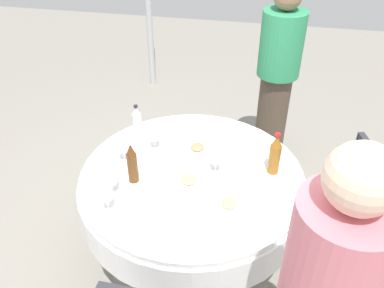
{
  "coord_description": "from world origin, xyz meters",
  "views": [
    {
      "loc": [
        -1.85,
        -0.37,
        2.31
      ],
      "look_at": [
        0.0,
        0.0,
        0.96
      ],
      "focal_mm": 37.62,
      "sensor_mm": 36.0,
      "label": 1
    }
  ],
  "objects": [
    {
      "name": "ground_plane",
      "position": [
        0.0,
        0.0,
        0.0
      ],
      "size": [
        10.0,
        10.0,
        0.0
      ],
      "primitive_type": "plane",
      "color": "gray"
    },
    {
      "name": "dining_table",
      "position": [
        0.0,
        0.0,
        0.59
      ],
      "size": [
        1.39,
        1.39,
        0.74
      ],
      "color": "white",
      "rests_on": "ground_plane"
    },
    {
      "name": "bottle_amber_inner",
      "position": [
        0.11,
        -0.48,
        0.87
      ],
      "size": [
        0.07,
        0.07,
        0.28
      ],
      "color": "#8C5619",
      "rests_on": "dining_table"
    },
    {
      "name": "bottle_brown_near",
      "position": [
        -0.14,
        0.33,
        0.87
      ],
      "size": [
        0.06,
        0.06,
        0.28
      ],
      "color": "#593314",
      "rests_on": "dining_table"
    },
    {
      "name": "bottle_clear_south",
      "position": [
        0.33,
        0.44,
        0.85
      ],
      "size": [
        0.06,
        0.06,
        0.24
      ],
      "color": "silver",
      "rests_on": "dining_table"
    },
    {
      "name": "wine_glass_far",
      "position": [
        0.05,
        -0.14,
        0.84
      ],
      "size": [
        0.07,
        0.07,
        0.15
      ],
      "color": "white",
      "rests_on": "dining_table"
    },
    {
      "name": "wine_glass_right",
      "position": [
        0.2,
        0.29,
        0.84
      ],
      "size": [
        0.07,
        0.07,
        0.14
      ],
      "color": "white",
      "rests_on": "dining_table"
    },
    {
      "name": "wine_glass_west",
      "position": [
        -0.25,
        0.41,
        0.84
      ],
      "size": [
        0.06,
        0.06,
        0.15
      ],
      "color": "white",
      "rests_on": "dining_table"
    },
    {
      "name": "wine_glass_north",
      "position": [
        0.04,
        0.45,
        0.84
      ],
      "size": [
        0.07,
        0.07,
        0.14
      ],
      "color": "white",
      "rests_on": "dining_table"
    },
    {
      "name": "wine_glass_front",
      "position": [
        -0.4,
        0.39,
        0.85
      ],
      "size": [
        0.06,
        0.06,
        0.15
      ],
      "color": "white",
      "rests_on": "dining_table"
    },
    {
      "name": "plate_front",
      "position": [
        -0.39,
        0.01,
        0.75
      ],
      "size": [
        0.25,
        0.25,
        0.02
      ],
      "color": "white",
      "rests_on": "dining_table"
    },
    {
      "name": "plate_east",
      "position": [
        0.23,
        0.01,
        0.75
      ],
      "size": [
        0.22,
        0.22,
        0.04
      ],
      "color": "white",
      "rests_on": "dining_table"
    },
    {
      "name": "plate_rear",
      "position": [
        -0.1,
        -0.0,
        0.75
      ],
      "size": [
        0.22,
        0.22,
        0.04
      ],
      "color": "white",
      "rests_on": "dining_table"
    },
    {
      "name": "plate_outer",
      "position": [
        -0.24,
        -0.26,
        0.75
      ],
      "size": [
        0.21,
        0.21,
        0.04
      ],
      "color": "white",
      "rests_on": "dining_table"
    },
    {
      "name": "fork_near",
      "position": [
        0.02,
        0.24,
        0.74
      ],
      "size": [
        0.18,
        0.06,
        0.0
      ],
      "primitive_type": "cube",
      "rotation": [
        0.0,
        0.0,
        6.04
      ],
      "color": "silver",
      "rests_on": "dining_table"
    },
    {
      "name": "spoon_south",
      "position": [
        0.32,
        -0.4,
        0.74
      ],
      "size": [
        0.03,
        0.18,
        0.0
      ],
      "primitive_type": "cube",
      "rotation": [
        0.0,
        0.0,
        4.65
      ],
      "color": "silver",
      "rests_on": "dining_table"
    },
    {
      "name": "fork_far",
      "position": [
        0.55,
        0.01,
        0.74
      ],
      "size": [
        0.11,
        0.16,
        0.0
      ],
      "primitive_type": "cube",
      "rotation": [
        0.0,
        0.0,
        1.0
      ],
      "color": "silver",
      "rests_on": "dining_table"
    },
    {
      "name": "folded_napkin",
      "position": [
        0.09,
        -0.3,
        0.75
      ],
      "size": [
        0.16,
        0.16,
        0.02
      ],
      "primitive_type": "cube",
      "rotation": [
        0.0,
        0.0,
        0.34
      ],
      "color": "white",
      "rests_on": "dining_table"
    },
    {
      "name": "person_near",
      "position": [
        1.21,
        -0.47,
        0.84
      ],
      "size": [
        0.34,
        0.34,
        1.6
      ],
      "rotation": [
        0.0,
        0.0,
        4.34
      ],
      "color": "#4C3F33",
      "rests_on": "ground_plane"
    },
    {
      "name": "chair_west",
      "position": [
        0.29,
        -1.16,
        0.52
      ],
      "size": [
        0.49,
        0.49,
        0.87
      ],
      "rotation": [
        0.0,
        0.0,
        3.39
      ],
      "color": "#2D2D33",
      "rests_on": "ground_plane"
    }
  ]
}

